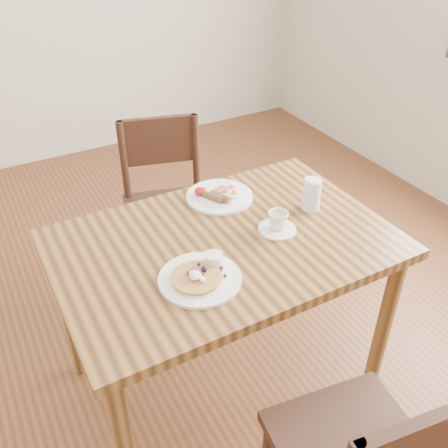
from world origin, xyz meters
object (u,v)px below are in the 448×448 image
chair_far (166,201)px  pancake_plate (201,276)px  dining_table (224,261)px  breakfast_plate (219,196)px  teacup_saucer (278,223)px  water_glass (311,194)px

chair_far → pancake_plate: chair_far is taller
chair_far → dining_table: bearing=99.9°
dining_table → breakfast_plate: breakfast_plate is taller
dining_table → breakfast_plate: (0.12, 0.26, 0.11)m
dining_table → chair_far: bearing=84.3°
chair_far → teacup_saucer: 0.83m
dining_table → pancake_plate: size_ratio=4.44×
chair_far → pancake_plate: bearing=90.2°
teacup_saucer → chair_far: bearing=99.5°
dining_table → water_glass: (0.40, 0.02, 0.16)m
breakfast_plate → water_glass: (0.28, -0.24, 0.05)m
chair_far → breakfast_plate: bearing=111.2°
dining_table → water_glass: size_ratio=9.39×
breakfast_plate → water_glass: size_ratio=2.11×
dining_table → breakfast_plate: bearing=65.4°
chair_far → water_glass: (0.32, -0.71, 0.32)m
teacup_saucer → breakfast_plate: bearing=105.4°
dining_table → chair_far: 0.75m
water_glass → chair_far: bearing=114.5°
pancake_plate → dining_table: bearing=41.7°
pancake_plate → water_glass: bearing=16.7°
pancake_plate → breakfast_plate: 0.50m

